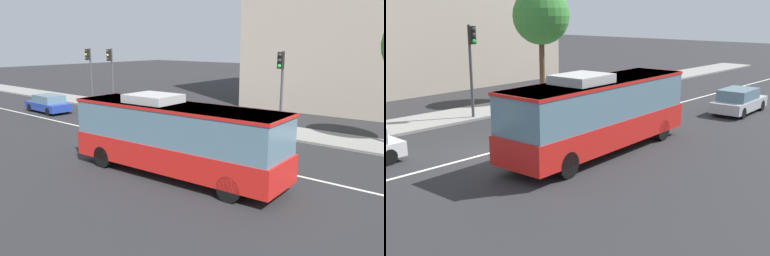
# 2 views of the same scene
# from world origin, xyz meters

# --- Properties ---
(ground_plane) EXTENTS (160.00, 160.00, 0.00)m
(ground_plane) POSITION_xyz_m (0.00, 0.00, 0.00)
(ground_plane) COLOR #28282B
(sidewalk_kerb) EXTENTS (80.00, 3.32, 0.14)m
(sidewalk_kerb) POSITION_xyz_m (0.00, 7.20, 0.07)
(sidewalk_kerb) COLOR gray
(sidewalk_kerb) RESTS_ON ground_plane
(lane_centre_line) EXTENTS (76.00, 0.16, 0.01)m
(lane_centre_line) POSITION_xyz_m (0.00, 0.00, 0.01)
(lane_centre_line) COLOR silver
(lane_centre_line) RESTS_ON ground_plane
(transit_bus) EXTENTS (10.12, 3.03, 3.46)m
(transit_bus) POSITION_xyz_m (3.12, -3.32, 1.81)
(transit_bus) COLOR red
(transit_bus) RESTS_ON ground_plane
(sedan_silver) EXTENTS (4.58, 2.00, 1.46)m
(sedan_silver) POSITION_xyz_m (14.96, -4.23, 0.72)
(sedan_silver) COLOR #B7BABF
(sedan_silver) RESTS_ON ground_plane
(traffic_light_mid_block) EXTENTS (0.33, 0.62, 5.20)m
(traffic_light_mid_block) POSITION_xyz_m (3.32, 5.87, 3.56)
(traffic_light_mid_block) COLOR #47474C
(traffic_light_mid_block) RESTS_ON ground_plane
(street_tree_kerbside_left) EXTENTS (3.79, 3.79, 7.50)m
(street_tree_kerbside_left) POSITION_xyz_m (10.15, 7.57, 5.57)
(street_tree_kerbside_left) COLOR #4C3823
(street_tree_kerbside_left) RESTS_ON ground_plane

